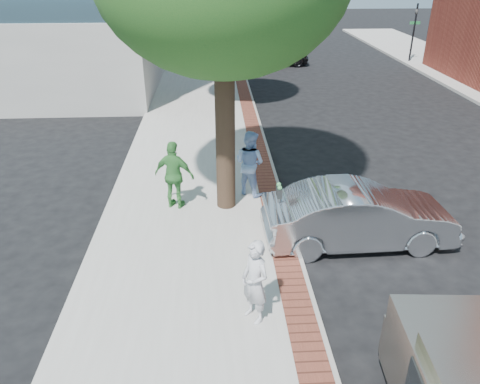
{
  "coord_description": "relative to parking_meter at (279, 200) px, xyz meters",
  "views": [
    {
      "loc": [
        -0.88,
        -9.79,
        6.41
      ],
      "look_at": [
        -0.29,
        0.59,
        1.2
      ],
      "focal_mm": 35.0,
      "sensor_mm": 36.0,
      "label": 1
    }
  ],
  "objects": [
    {
      "name": "parking_meter",
      "position": [
        0.0,
        0.0,
        0.0
      ],
      "size": [
        0.12,
        0.32,
        1.47
      ],
      "color": "gray",
      "rests_on": "sidewalk"
    },
    {
      "name": "curb",
      "position": [
        0.43,
        7.89,
        -1.13
      ],
      "size": [
        0.1,
        60.0,
        0.15
      ],
      "primitive_type": "cube",
      "color": "gray",
      "rests_on": "ground"
    },
    {
      "name": "ground",
      "position": [
        -0.62,
        -0.11,
        -1.21
      ],
      "size": [
        120.0,
        120.0,
        0.0
      ],
      "primitive_type": "plane",
      "color": "black",
      "rests_on": "ground"
    },
    {
      "name": "sedan_silver",
      "position": [
        1.98,
        -0.12,
        -0.44
      ],
      "size": [
        4.71,
        1.77,
        1.54
      ],
      "primitive_type": "imported",
      "rotation": [
        0.0,
        0.0,
        1.6
      ],
      "color": "#B6B8BD",
      "rests_on": "ground"
    },
    {
      "name": "signal_near",
      "position": [
        0.28,
        21.89,
        1.05
      ],
      "size": [
        0.7,
        0.15,
        3.8
      ],
      "color": "black",
      "rests_on": "ground"
    },
    {
      "name": "signal_far",
      "position": [
        11.88,
        21.89,
        1.05
      ],
      "size": [
        0.7,
        0.15,
        3.8
      ],
      "color": "black",
      "rests_on": "ground"
    },
    {
      "name": "person_green",
      "position": [
        -2.63,
        1.77,
        -0.09
      ],
      "size": [
        1.23,
        0.82,
        1.93
      ],
      "primitive_type": "imported",
      "rotation": [
        0.0,
        0.0,
        2.81
      ],
      "color": "#3F8A3F",
      "rests_on": "sidewalk"
    },
    {
      "name": "office_base",
      "position": [
        -13.62,
        21.89,
        0.79
      ],
      "size": [
        18.2,
        22.2,
        4.0
      ],
      "primitive_type": "cube",
      "color": "gray",
      "rests_on": "ground"
    },
    {
      "name": "sidewalk",
      "position": [
        -2.12,
        7.89,
        -1.13
      ],
      "size": [
        5.0,
        60.0,
        0.15
      ],
      "primitive_type": "cube",
      "color": "#9E9991",
      "rests_on": "ground"
    },
    {
      "name": "brick_strip",
      "position": [
        0.08,
        7.89,
        -1.05
      ],
      "size": [
        0.6,
        60.0,
        0.01
      ],
      "primitive_type": "cube",
      "color": "brown",
      "rests_on": "sidewalk"
    },
    {
      "name": "person_officer",
      "position": [
        -0.51,
        2.52,
        -0.09
      ],
      "size": [
        1.19,
        1.16,
        1.93
      ],
      "primitive_type": "imported",
      "rotation": [
        0.0,
        0.0,
        2.46
      ],
      "color": "#99BBEC",
      "rests_on": "sidewalk"
    },
    {
      "name": "person_gray",
      "position": [
        -0.82,
        -2.9,
        -0.19
      ],
      "size": [
        0.7,
        0.75,
        1.72
      ],
      "primitive_type": "imported",
      "rotation": [
        0.0,
        0.0,
        -0.94
      ],
      "color": "silver",
      "rests_on": "sidewalk"
    },
    {
      "name": "bg_car",
      "position": [
        2.46,
        21.69,
        -0.39
      ],
      "size": [
        4.87,
        2.12,
        1.63
      ],
      "primitive_type": "imported",
      "rotation": [
        0.0,
        0.0,
        1.61
      ],
      "color": "black",
      "rests_on": "ground"
    }
  ]
}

